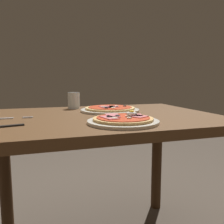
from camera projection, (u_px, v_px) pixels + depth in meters
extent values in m
cube|color=brown|center=(102.00, 119.00, 1.17)|extent=(1.11, 0.82, 0.04)
cylinder|color=#3C2715|center=(5.00, 177.00, 1.40)|extent=(0.07, 0.07, 0.71)
cylinder|color=#3C2715|center=(157.00, 160.00, 1.70)|extent=(0.07, 0.07, 0.71)
cylinder|color=silver|center=(123.00, 122.00, 0.95)|extent=(0.29, 0.29, 0.01)
cylinder|color=tan|center=(123.00, 119.00, 0.95)|extent=(0.24, 0.24, 0.01)
cylinder|color=red|center=(123.00, 117.00, 0.94)|extent=(0.21, 0.21, 0.00)
torus|color=black|center=(130.00, 118.00, 0.91)|extent=(0.02, 0.02, 0.00)
torus|color=black|center=(118.00, 116.00, 0.97)|extent=(0.02, 0.02, 0.00)
torus|color=black|center=(109.00, 117.00, 0.93)|extent=(0.02, 0.02, 0.00)
torus|color=black|center=(118.00, 116.00, 0.95)|extent=(0.02, 0.02, 0.00)
torus|color=black|center=(113.00, 117.00, 0.92)|extent=(0.02, 0.02, 0.00)
cube|color=#D16B70|center=(138.00, 116.00, 0.95)|extent=(0.09, 0.09, 0.00)
cube|color=#D16B70|center=(109.00, 117.00, 0.92)|extent=(0.06, 0.10, 0.00)
cube|color=#D16B70|center=(136.00, 115.00, 0.98)|extent=(0.06, 0.08, 0.00)
cube|color=#D16B70|center=(113.00, 115.00, 0.98)|extent=(0.07, 0.10, 0.00)
cylinder|color=beige|center=(114.00, 118.00, 0.90)|extent=(0.02, 0.02, 0.00)
cylinder|color=beige|center=(129.00, 118.00, 0.91)|extent=(0.02, 0.02, 0.00)
cylinder|color=beige|center=(128.00, 116.00, 0.95)|extent=(0.02, 0.02, 0.00)
ellipsoid|color=white|center=(132.00, 114.00, 0.96)|extent=(0.04, 0.03, 0.02)
cylinder|color=yellow|center=(132.00, 111.00, 0.96)|extent=(0.02, 0.02, 0.00)
cylinder|color=silver|center=(110.00, 110.00, 1.30)|extent=(0.32, 0.32, 0.01)
cylinder|color=#DBB26B|center=(110.00, 108.00, 1.30)|extent=(0.27, 0.27, 0.01)
cylinder|color=red|center=(110.00, 107.00, 1.30)|extent=(0.24, 0.24, 0.00)
torus|color=black|center=(106.00, 108.00, 1.23)|extent=(0.02, 0.02, 0.00)
torus|color=black|center=(106.00, 107.00, 1.26)|extent=(0.02, 0.02, 0.00)
torus|color=black|center=(106.00, 107.00, 1.25)|extent=(0.02, 0.02, 0.00)
torus|color=black|center=(104.00, 107.00, 1.26)|extent=(0.02, 0.02, 0.00)
torus|color=black|center=(112.00, 106.00, 1.31)|extent=(0.02, 0.02, 0.00)
torus|color=black|center=(125.00, 106.00, 1.32)|extent=(0.02, 0.02, 0.00)
cube|color=#D16B70|center=(112.00, 107.00, 1.27)|extent=(0.08, 0.08, 0.00)
cube|color=#C65B66|center=(106.00, 107.00, 1.28)|extent=(0.07, 0.10, 0.00)
cube|color=#D16B70|center=(114.00, 106.00, 1.30)|extent=(0.05, 0.06, 0.00)
cylinder|color=beige|center=(113.00, 108.00, 1.24)|extent=(0.03, 0.03, 0.00)
cylinder|color=beige|center=(116.00, 106.00, 1.32)|extent=(0.02, 0.02, 0.00)
cylinder|color=beige|center=(103.00, 106.00, 1.30)|extent=(0.03, 0.03, 0.00)
cylinder|color=silver|center=(74.00, 100.00, 1.42)|extent=(0.07, 0.07, 0.10)
cylinder|color=silver|center=(74.00, 104.00, 1.42)|extent=(0.06, 0.06, 0.05)
cube|color=silver|center=(4.00, 118.00, 1.05)|extent=(0.08, 0.01, 0.00)
cube|color=silver|center=(28.00, 118.00, 1.07)|extent=(0.05, 0.00, 0.00)
cube|color=silver|center=(28.00, 117.00, 1.07)|extent=(0.05, 0.00, 0.00)
cube|color=silver|center=(28.00, 117.00, 1.08)|extent=(0.05, 0.00, 0.00)
cube|color=silver|center=(28.00, 117.00, 1.08)|extent=(0.05, 0.00, 0.00)
cube|color=black|center=(11.00, 126.00, 0.88)|extent=(0.09, 0.04, 0.01)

